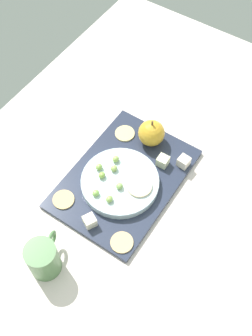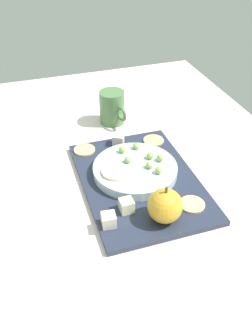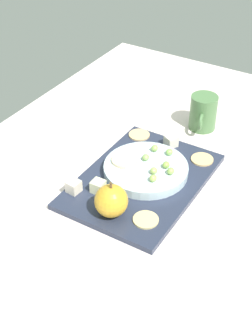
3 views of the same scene
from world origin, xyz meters
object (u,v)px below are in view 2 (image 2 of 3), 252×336
Objects in this scene: platter at (140,182)px; cracker_2 at (154,140)px; cheese_cube_2 at (109,220)px; grape_3 at (136,146)px; cheese_cube_1 at (127,206)px; apple_whole at (165,206)px; apple_slice_0 at (116,172)px; grape_6 at (159,170)px; cracker_0 at (84,150)px; cracker_1 at (192,204)px; cheese_cube_0 at (118,140)px; cup at (112,107)px; grape_4 at (160,158)px; grape_1 at (127,160)px; grape_2 at (149,165)px; grape_5 at (121,150)px; grape_0 at (150,156)px; serving_dish at (135,170)px.

cracker_2 is (-13.30, 8.35, 0.81)cm from platter.
cheese_cube_2 is 1.54× the size of grape_3.
apple_whole is at bearing 54.40° from cheese_cube_1.
apple_slice_0 is (-1.50, -5.03, 2.92)cm from platter.
cheese_cube_1 is 11.56cm from grape_6.
grape_3 is (5.80, 11.08, 2.51)cm from cracker_0.
apple_whole is 2.56× the size of cheese_cube_1.
cracker_1 is at bearing 14.43° from grape_3.
cheese_cube_0 is 1.00× the size of cheese_cube_1.
cup reaches higher than apple_whole.
cheese_cube_0 reaches higher than cracker_0.
apple_whole is 1.31× the size of cracker_0.
grape_3 is (-8.78, 2.17, 3.32)cm from platter.
grape_4 is at bearing 160.82° from apple_whole.
grape_1 is (10.31, 7.43, 2.51)cm from cracker_0.
grape_4 reaches higher than cracker_2.
grape_2 is 2.67cm from grape_6.
apple_whole is at bearing 5.74° from grape_5.
grape_0 is at bearing 4.54° from cup.
cheese_cube_1 is (22.83, -5.33, 0.00)cm from cheese_cube_0.
cheese_cube_2 is at bearing -49.42° from grape_4.
platter is 6.81× the size of cracker_2.
grape_2 is at bearing 11.58° from cheese_cube_0.
grape_4 is at bearing 133.49° from cheese_cube_1.
cheese_cube_0 is at bearing -99.18° from cracker_2.
grape_6 reaches higher than cheese_cube_2.
cheese_cube_0 is 1.54× the size of grape_0.
apple_whole is at bearing -8.74° from grape_2.
grape_5 is at bearing 166.38° from cheese_cube_1.
grape_6 reaches higher than cheese_cube_1.
grape_5 is (-8.34, -1.71, 3.35)cm from platter.
grape_0 reaches higher than apple_slice_0.
grape_6 is at bearing 71.26° from apple_slice_0.
cheese_cube_0 is (-14.71, -0.37, 1.91)cm from platter.
grape_2 is (13.75, 2.82, 1.41)cm from cheese_cube_0.
serving_dish is at bearing -135.32° from grape_6.
grape_2 is at bearing 39.84° from cracker_0.
cracker_1 is 0.52× the size of cup.
grape_4 reaches higher than grape_1.
cracker_2 is 3.01× the size of grape_2.
cheese_cube_1 is 0.44× the size of apple_slice_0.
cheese_cube_2 is at bearing -29.61° from grape_1.
cheese_cube_0 is at bearing 160.59° from apple_slice_0.
cheese_cube_2 is 17.37cm from grape_1.
cheese_cube_2 reaches higher than cracker_0.
cracker_2 is at bearing 126.12° from grape_3.
grape_1 is (-16.74, -1.86, -0.63)cm from apple_whole.
grape_1 is at bearing -91.58° from grape_0.
cracker_1 is at bearing 32.49° from cracker_0.
grape_2 reaches higher than apple_slice_0.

